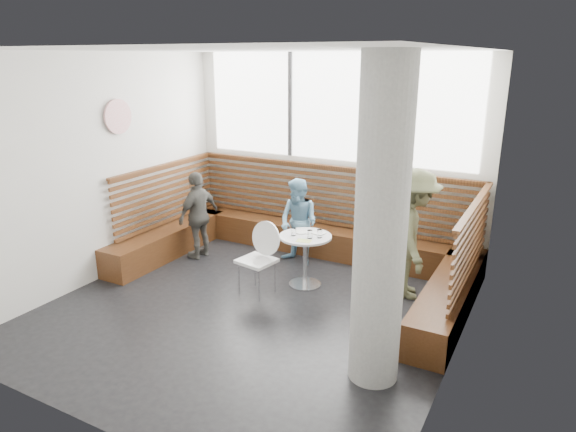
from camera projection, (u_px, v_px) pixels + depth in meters
The scene contains 15 objects.
room at pixel (249, 190), 6.14m from camera, with size 5.00×5.00×3.20m.
booth at pixel (312, 239), 7.98m from camera, with size 5.00×2.50×1.44m.
concrete_column at pixel (381, 228), 4.79m from camera, with size 0.50×0.50×3.20m, color gray.
wall_art at pixel (118, 117), 7.38m from camera, with size 0.50×0.50×0.03m, color white.
cafe_table at pixel (305, 250), 7.18m from camera, with size 0.73×0.73×0.75m.
cafe_chair at pixel (260, 252), 6.97m from camera, with size 0.48×0.47×0.99m.
adult_man at pixel (414, 234), 6.78m from camera, with size 1.14×0.65×1.76m, color #53573A.
child_back at pixel (299, 222), 7.91m from camera, with size 0.66×0.51×1.36m, color #6C9DBB.
child_left at pixel (199, 215), 8.18m from camera, with size 0.83×0.34×1.41m, color #4F4E48.
plate_near at pixel (301, 232), 7.24m from camera, with size 0.20×0.20×0.01m, color white.
plate_far at pixel (319, 233), 7.20m from camera, with size 0.20×0.20×0.01m, color white.
glass_left at pixel (294, 232), 7.10m from camera, with size 0.07×0.07×0.11m, color white.
glass_mid at pixel (310, 234), 6.99m from camera, with size 0.07×0.07×0.11m, color white.
glass_right at pixel (320, 234), 7.02m from camera, with size 0.07×0.07×0.12m, color white.
menu_card at pixel (304, 241), 6.90m from camera, with size 0.19×0.14×0.00m, color #A5C64C.
Camera 1 is at (3.24, -5.01, 3.13)m, focal length 32.00 mm.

